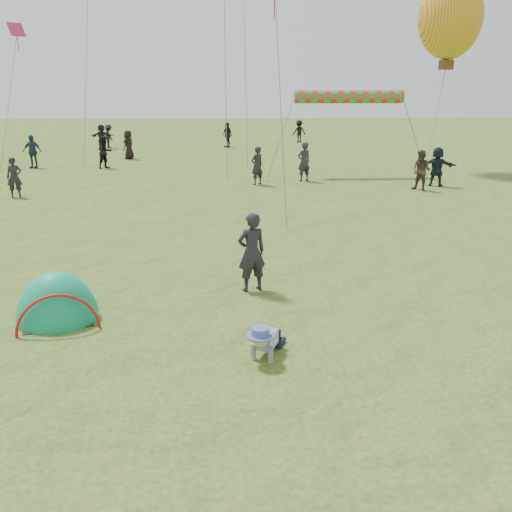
{
  "coord_description": "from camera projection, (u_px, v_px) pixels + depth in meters",
  "views": [
    {
      "loc": [
        0.01,
        -7.77,
        4.35
      ],
      "look_at": [
        0.67,
        3.3,
        1.0
      ],
      "focal_mm": 40.0,
      "sensor_mm": 36.0,
      "label": 1
    }
  ],
  "objects": [
    {
      "name": "crowd_person_0",
      "position": [
        257.0,
        166.0,
        25.48
      ],
      "size": [
        0.75,
        0.7,
        1.71
      ],
      "primitive_type": "imported",
      "rotation": [
        0.0,
        0.0,
        3.78
      ],
      "color": "black",
      "rests_on": "ground"
    },
    {
      "name": "diamond_kite_0",
      "position": [
        16.0,
        29.0,
        32.19
      ],
      "size": [
        0.95,
        0.95,
        0.77
      ],
      "primitive_type": "plane",
      "rotation": [
        1.05,
        0.0,
        0.79
      ],
      "color": "#CA2955"
    },
    {
      "name": "crowd_person_8",
      "position": [
        32.0,
        151.0,
        30.61
      ],
      "size": [
        1.1,
        0.61,
        1.77
      ],
      "primitive_type": "imported",
      "rotation": [
        0.0,
        0.0,
        6.1
      ],
      "color": "#283B4B",
      "rests_on": "ground"
    },
    {
      "name": "crowd_person_1",
      "position": [
        421.0,
        170.0,
        24.08
      ],
      "size": [
        1.04,
        1.04,
        1.7
      ],
      "primitive_type": "imported",
      "rotation": [
        0.0,
        0.0,
        5.48
      ],
      "color": "#423328",
      "rests_on": "ground"
    },
    {
      "name": "crawling_toddler",
      "position": [
        265.0,
        339.0,
        9.38
      ],
      "size": [
        0.87,
        1.0,
        0.64
      ],
      "primitive_type": null,
      "rotation": [
        0.0,
        0.0,
        -0.41
      ],
      "color": "black",
      "rests_on": "ground"
    },
    {
      "name": "crowd_person_12",
      "position": [
        304.0,
        162.0,
        26.42
      ],
      "size": [
        0.78,
        0.67,
        1.8
      ],
      "primitive_type": "imported",
      "rotation": [
        0.0,
        0.0,
        3.58
      ],
      "color": "#232427",
      "rests_on": "ground"
    },
    {
      "name": "standing_adult",
      "position": [
        252.0,
        252.0,
        12.29
      ],
      "size": [
        0.74,
        0.61,
        1.75
      ],
      "primitive_type": "imported",
      "rotation": [
        0.0,
        0.0,
        3.49
      ],
      "color": "black",
      "rests_on": "ground"
    },
    {
      "name": "ground",
      "position": [
        225.0,
        382.0,
        8.68
      ],
      "size": [
        140.0,
        140.0,
        0.0
      ],
      "primitive_type": "plane",
      "color": "#235614"
    },
    {
      "name": "crowd_person_2",
      "position": [
        227.0,
        135.0,
        40.69
      ],
      "size": [
        0.91,
        1.11,
        1.77
      ],
      "primitive_type": "imported",
      "rotation": [
        0.0,
        0.0,
        5.27
      ],
      "color": "black",
      "rests_on": "ground"
    },
    {
      "name": "rainbow_tube_kite",
      "position": [
        349.0,
        97.0,
        27.46
      ],
      "size": [
        5.28,
        0.64,
        0.64
      ],
      "primitive_type": "cylinder",
      "rotation": [
        0.0,
        1.57,
        0.0
      ],
      "color": "red"
    },
    {
      "name": "crowd_person_3",
      "position": [
        109.0,
        136.0,
        40.32
      ],
      "size": [
        1.07,
        1.22,
        1.64
      ],
      "primitive_type": "imported",
      "rotation": [
        0.0,
        0.0,
        2.11
      ],
      "color": "black",
      "rests_on": "ground"
    },
    {
      "name": "crowd_person_7",
      "position": [
        105.0,
        152.0,
        30.51
      ],
      "size": [
        1.05,
        1.06,
        1.72
      ],
      "primitive_type": "imported",
      "rotation": [
        0.0,
        0.0,
        0.81
      ],
      "color": "black",
      "rests_on": "ground"
    },
    {
      "name": "crowd_person_5",
      "position": [
        437.0,
        167.0,
        25.14
      ],
      "size": [
        1.65,
        1.21,
        1.73
      ],
      "primitive_type": "imported",
      "rotation": [
        0.0,
        0.0,
        2.64
      ],
      "color": "black",
      "rests_on": "ground"
    },
    {
      "name": "crowd_person_4",
      "position": [
        129.0,
        145.0,
        34.32
      ],
      "size": [
        0.84,
        0.98,
        1.71
      ],
      "primitive_type": "imported",
      "rotation": [
        0.0,
        0.0,
        4.28
      ],
      "color": "black",
      "rests_on": "ground"
    },
    {
      "name": "crowd_person_6",
      "position": [
        14.0,
        177.0,
        22.63
      ],
      "size": [
        0.67,
        0.55,
        1.59
      ],
      "primitive_type": "imported",
      "rotation": [
        0.0,
        0.0,
        0.32
      ],
      "color": "black",
      "rests_on": "ground"
    },
    {
      "name": "crowd_person_9",
      "position": [
        299.0,
        131.0,
        44.23
      ],
      "size": [
        1.23,
        0.93,
        1.69
      ],
      "primitive_type": "imported",
      "rotation": [
        0.0,
        0.0,
        3.45
      ],
      "color": "black",
      "rests_on": "ground"
    },
    {
      "name": "crowd_person_11",
      "position": [
        102.0,
        137.0,
        39.29
      ],
      "size": [
        1.64,
        0.69,
        1.72
      ],
      "primitive_type": "imported",
      "rotation": [
        0.0,
        0.0,
        3.03
      ],
      "color": "black",
      "rests_on": "ground"
    },
    {
      "name": "balloon_kite",
      "position": [
        450.0,
        23.0,
        28.26
      ],
      "size": [
        3.16,
        3.16,
        4.43
      ],
      "primitive_type": null,
      "color": "gold"
    },
    {
      "name": "popup_tent",
      "position": [
        59.0,
        321.0,
        10.91
      ],
      "size": [
        1.8,
        1.61,
        1.97
      ],
      "primitive_type": "ellipsoid",
      "rotation": [
        0.0,
        0.0,
        0.27
      ],
      "color": "#01893F",
      "rests_on": "ground"
    }
  ]
}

